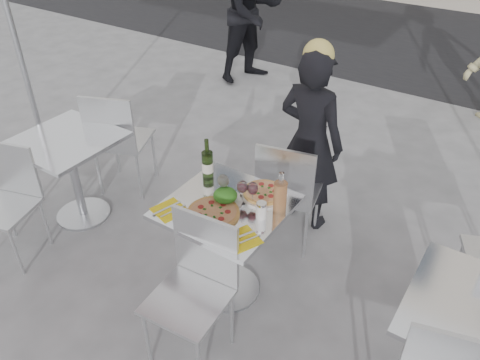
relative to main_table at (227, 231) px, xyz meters
The scene contains 23 objects.
ground 0.54m from the main_table, ahead, with size 80.00×80.00×0.00m, color slate.
street_asphalt 6.52m from the main_table, 90.00° to the left, with size 24.00×5.00×0.00m, color black.
main_table is the anchor object (origin of this frame).
side_table_left 1.50m from the main_table, behind, with size 0.72×0.72×0.75m.
side_table_right 1.50m from the main_table, ahead, with size 0.72×0.72×0.75m.
chair_far 0.63m from the main_table, 81.19° to the left, with size 0.51×0.52×0.93m.
chair_near 0.46m from the main_table, 77.61° to the right, with size 0.45×0.46×0.92m.
side_chair_lfar 1.53m from the main_table, 162.62° to the left, with size 0.58×0.59×0.97m.
side_chair_lnear 1.65m from the main_table, 162.05° to the right, with size 0.49×0.50×0.87m.
woman_diner 1.03m from the main_table, 86.11° to the left, with size 0.54×0.35×1.47m, color black.
pedestrian_a 3.88m from the main_table, 120.01° to the left, with size 0.87×0.68×1.79m, color black.
pizza_near 0.25m from the main_table, 97.22° to the right, with size 0.32×0.32×0.02m.
pizza_far 0.34m from the main_table, 57.51° to the left, with size 0.30×0.30×0.03m.
salad_plate 0.25m from the main_table, 134.88° to the left, with size 0.22×0.22×0.09m.
wine_bottle 0.46m from the main_table, 147.53° to the left, with size 0.07×0.08×0.29m.
carafe 0.46m from the main_table, 19.59° to the left, with size 0.08×0.08×0.29m.
sugar_shaker 0.36m from the main_table, ahead, with size 0.06×0.06×0.11m.
wineglass_white_a 0.34m from the main_table, 137.56° to the left, with size 0.07×0.07×0.16m.
wineglass_white_b 0.33m from the main_table, 134.97° to the left, with size 0.07×0.07×0.16m.
wineglass_red_a 0.34m from the main_table, 51.65° to the left, with size 0.07×0.07×0.16m.
wineglass_red_b 0.36m from the main_table, 38.98° to the left, with size 0.07×0.07×0.16m.
napkin_left 0.41m from the main_table, 137.95° to the right, with size 0.22×0.22×0.01m.
napkin_right 0.39m from the main_table, 39.72° to the right, with size 0.24×0.24×0.01m.
Camera 1 is at (1.33, -1.86, 2.51)m, focal length 35.00 mm.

